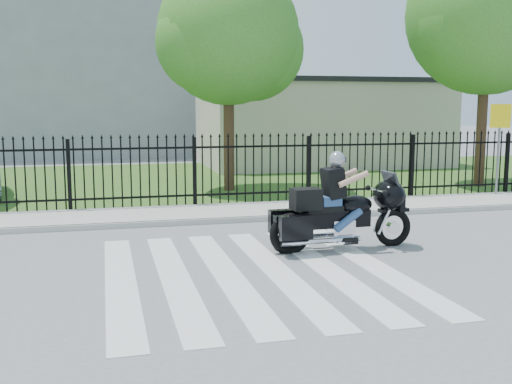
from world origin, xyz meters
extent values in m
plane|color=slate|center=(0.00, 0.00, 0.00)|extent=(120.00, 120.00, 0.00)
cube|color=#ADAAA3|center=(0.00, 5.00, 0.06)|extent=(40.00, 2.00, 0.12)
cube|color=#ADAAA3|center=(0.00, 4.00, 0.06)|extent=(40.00, 0.12, 0.12)
cube|color=#31591E|center=(0.00, 12.00, 0.01)|extent=(40.00, 12.00, 0.02)
cube|color=black|center=(0.00, 6.00, 0.35)|extent=(26.00, 0.04, 0.05)
cube|color=black|center=(0.00, 6.00, 1.55)|extent=(26.00, 0.04, 0.05)
cylinder|color=#382316|center=(1.50, 9.00, 2.08)|extent=(0.32, 0.32, 4.16)
sphere|color=#357521|center=(1.50, 9.00, 4.68)|extent=(4.20, 4.20, 4.20)
cylinder|color=#382316|center=(9.50, 8.00, 2.40)|extent=(0.32, 0.32, 4.80)
sphere|color=#357521|center=(9.50, 8.00, 5.40)|extent=(5.00, 5.00, 5.00)
cube|color=#B8AE99|center=(7.00, 16.00, 1.75)|extent=(10.00, 6.00, 3.50)
cube|color=black|center=(7.00, 16.00, 3.60)|extent=(10.20, 6.20, 0.20)
cube|color=#989BA0|center=(-3.00, 26.00, 6.00)|extent=(15.00, 10.00, 12.00)
torus|color=black|center=(2.96, 1.13, 0.34)|extent=(0.72, 0.16, 0.71)
torus|color=black|center=(0.95, 1.07, 0.34)|extent=(0.76, 0.18, 0.75)
cube|color=black|center=(1.77, 1.10, 0.57)|extent=(1.35, 0.29, 0.31)
ellipsoid|color=black|center=(2.19, 1.11, 0.81)|extent=(0.65, 0.43, 0.34)
cube|color=black|center=(1.57, 1.09, 0.77)|extent=(0.68, 0.35, 0.10)
cube|color=silver|center=(1.93, 1.10, 0.39)|extent=(0.42, 0.32, 0.31)
ellipsoid|color=black|center=(2.86, 1.13, 0.95)|extent=(0.58, 0.76, 0.56)
cube|color=black|center=(1.24, 1.08, 0.95)|extent=(0.51, 0.41, 0.37)
cube|color=navy|center=(1.69, 1.09, 0.89)|extent=(0.36, 0.32, 0.19)
sphere|color=#9A9CA1|center=(1.82, 1.10, 1.63)|extent=(0.30, 0.30, 0.30)
cylinder|color=slate|center=(8.48, 5.70, 1.32)|extent=(0.07, 0.07, 2.39)
cube|color=yellow|center=(8.48, 5.68, 2.30)|extent=(0.53, 0.22, 0.65)
camera|label=1|loc=(-2.17, -8.77, 2.58)|focal=42.00mm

